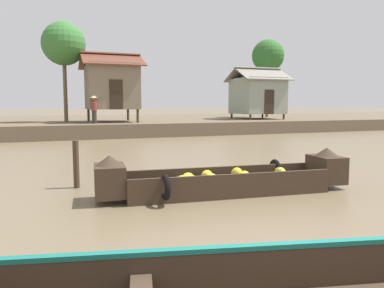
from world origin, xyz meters
TOP-DOWN VIEW (x-y plane):
  - ground_plane at (0.00, 10.00)m, footprint 300.00×300.00m
  - riverbank_strip at (0.00, 28.98)m, footprint 160.00×20.00m
  - banana_boat at (1.41, 5.01)m, footprint 5.74×1.46m
  - stilt_house_left at (1.55, 22.43)m, footprint 3.81×4.04m
  - stilt_house_mid_left at (12.93, 23.36)m, footprint 3.98×3.95m
  - palm_tree_near at (15.70, 26.38)m, footprint 2.79×2.79m
  - palm_tree_mid at (-1.27, 23.18)m, footprint 2.73×2.73m
  - vendor_person at (0.22, 20.52)m, footprint 0.44×0.44m
  - mooring_post at (-1.67, 6.80)m, footprint 0.14×0.14m

SIDE VIEW (x-z plane):
  - ground_plane at x=0.00m, z-range 0.00..0.00m
  - banana_boat at x=1.41m, z-range -0.15..0.81m
  - riverbank_strip at x=0.00m, z-range 0.00..0.83m
  - mooring_post at x=-1.67m, z-range 0.00..1.13m
  - vendor_person at x=0.22m, z-range 0.92..2.58m
  - stilt_house_mid_left at x=12.93m, z-range 0.68..4.67m
  - stilt_house_left at x=1.55m, z-range 0.93..5.36m
  - palm_tree_mid at x=-1.27m, z-range 2.59..8.92m
  - palm_tree_near at x=15.70m, z-range 2.76..9.51m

